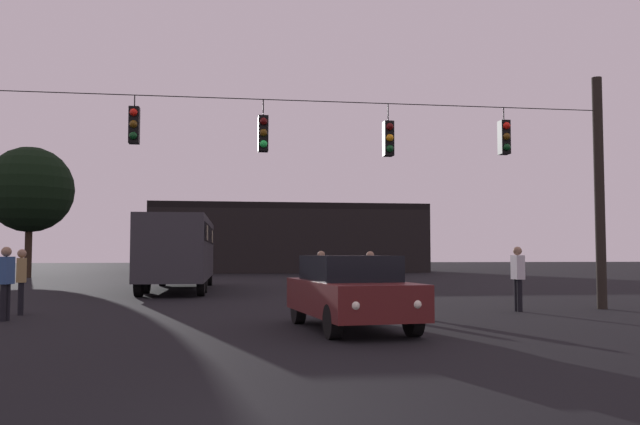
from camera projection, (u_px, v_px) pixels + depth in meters
The scene contains 11 objects.
ground_plane at pixel (237, 288), 30.26m from camera, with size 168.00×168.00×0.00m, color black.
overhead_signal_span at pixel (255, 168), 17.83m from camera, with size 20.03×0.44×6.62m.
city_bus at pixel (180, 246), 28.86m from camera, with size 2.78×11.06×3.00m.
car_near_right at pixel (350, 291), 14.00m from camera, with size 2.24×4.47×1.52m.
pedestrian_crossing_left at pixel (21, 278), 17.26m from camera, with size 0.32×0.41×1.67m.
pedestrian_crossing_center at pixel (321, 275), 20.14m from camera, with size 0.33×0.41×1.64m.
pedestrian_crossing_right at pixel (6, 279), 15.75m from camera, with size 0.33×0.41×1.72m.
pedestrian_near_bus at pixel (518, 274), 18.29m from camera, with size 0.26×0.37×1.75m.
pedestrian_trailing at pixel (370, 277), 18.60m from camera, with size 0.27×0.38×1.62m.
corner_building at pixel (286, 239), 57.58m from camera, with size 22.22×9.93×5.56m.
tree_left_silhouette at pixel (30, 190), 43.85m from camera, with size 5.54×5.54×8.47m.
Camera 1 is at (-0.85, -6.12, 1.57)m, focal length 38.05 mm.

